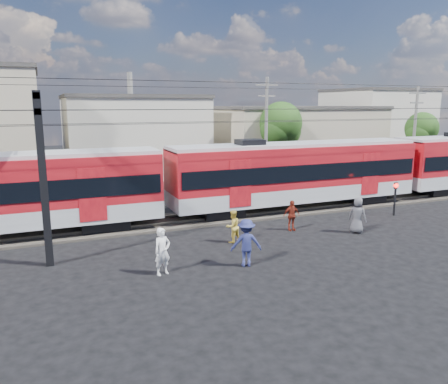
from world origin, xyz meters
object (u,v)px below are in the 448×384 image
(pedestrian_a, at_px, (162,251))
(pedestrian_c, at_px, (246,243))
(crossing_signal, at_px, (395,193))
(commuter_train, at_px, (299,171))
(car_silver, at_px, (411,172))

(pedestrian_a, distance_m, pedestrian_c, 3.39)
(pedestrian_c, bearing_deg, crossing_signal, -145.45)
(commuter_train, relative_size, crossing_signal, 25.31)
(pedestrian_a, distance_m, crossing_signal, 15.44)
(crossing_signal, bearing_deg, pedestrian_c, -160.71)
(pedestrian_c, height_order, crossing_signal, crossing_signal)
(commuter_train, bearing_deg, pedestrian_a, -145.81)
(pedestrian_c, relative_size, crossing_signal, 0.98)
(commuter_train, bearing_deg, crossing_signal, -39.12)
(commuter_train, xyz_separation_m, pedestrian_a, (-10.61, -7.21, -1.47))
(car_silver, bearing_deg, pedestrian_a, 114.64)
(commuter_train, xyz_separation_m, car_silver, (14.87, 5.50, -1.68))
(pedestrian_a, relative_size, crossing_signal, 0.93)
(pedestrian_a, bearing_deg, commuter_train, 17.24)
(commuter_train, relative_size, car_silver, 11.92)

